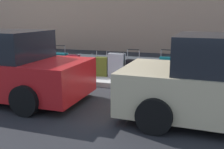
# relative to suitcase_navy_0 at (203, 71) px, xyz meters

# --- Properties ---
(ground_plane) EXTENTS (40.00, 40.00, 0.00)m
(ground_plane) POSITION_rel_suitcase_navy_0_xyz_m (2.76, 0.72, -0.50)
(ground_plane) COLOR black
(sidewalk_curb) EXTENTS (18.00, 5.00, 0.14)m
(sidewalk_curb) POSITION_rel_suitcase_navy_0_xyz_m (2.76, -1.78, -0.43)
(sidewalk_curb) COLOR #9E9B93
(sidewalk_curb) RESTS_ON ground_plane
(suitcase_navy_0) EXTENTS (0.50, 0.23, 0.78)m
(suitcase_navy_0) POSITION_rel_suitcase_navy_0_xyz_m (0.00, 0.00, 0.00)
(suitcase_navy_0) COLOR navy
(suitcase_navy_0) RESTS_ON sidewalk_curb
(suitcase_maroon_1) EXTENTS (0.37, 0.26, 0.90)m
(suitcase_maroon_1) POSITION_rel_suitcase_navy_0_xyz_m (0.48, -0.03, -0.02)
(suitcase_maroon_1) COLOR maroon
(suitcase_maroon_1) RESTS_ON sidewalk_curb
(suitcase_teal_2) EXTENTS (0.50, 0.19, 0.92)m
(suitcase_teal_2) POSITION_rel_suitcase_navy_0_xyz_m (0.96, -0.09, -0.01)
(suitcase_teal_2) COLOR #0F606B
(suitcase_teal_2) RESTS_ON sidewalk_curb
(suitcase_red_3) EXTENTS (0.46, 0.22, 0.60)m
(suitcase_red_3) POSITION_rel_suitcase_navy_0_xyz_m (1.49, -0.04, -0.09)
(suitcase_red_3) COLOR red
(suitcase_red_3) RESTS_ON sidewalk_curb
(suitcase_black_4) EXTENTS (0.42, 0.23, 0.89)m
(suitcase_black_4) POSITION_rel_suitcase_navy_0_xyz_m (1.99, -0.06, -0.07)
(suitcase_black_4) COLOR black
(suitcase_black_4) RESTS_ON sidewalk_curb
(suitcase_silver_5) EXTENTS (0.51, 0.26, 0.80)m
(suitcase_silver_5) POSITION_rel_suitcase_navy_0_xyz_m (2.50, -0.05, 0.01)
(suitcase_silver_5) COLOR #9EA0A8
(suitcase_silver_5) RESTS_ON sidewalk_curb
(suitcase_olive_6) EXTENTS (0.40, 0.28, 0.80)m
(suitcase_olive_6) POSITION_rel_suitcase_navy_0_xyz_m (3.00, -0.08, -0.06)
(suitcase_olive_6) COLOR #59601E
(suitcase_olive_6) RESTS_ON sidewalk_curb
(suitcase_navy_7) EXTENTS (0.46, 0.29, 0.73)m
(suitcase_navy_7) POSITION_rel_suitcase_navy_0_xyz_m (3.47, 0.03, -0.11)
(suitcase_navy_7) COLOR navy
(suitcase_navy_7) RESTS_ON sidewalk_curb
(suitcase_maroon_8) EXTENTS (0.39, 0.27, 0.68)m
(suitcase_maroon_8) POSITION_rel_suitcase_navy_0_xyz_m (3.94, -0.00, -0.05)
(suitcase_maroon_8) COLOR maroon
(suitcase_maroon_8) RESTS_ON sidewalk_curb
(suitcase_teal_9) EXTENTS (0.47, 0.26, 0.93)m
(suitcase_teal_9) POSITION_rel_suitcase_navy_0_xyz_m (4.42, 0.01, -0.02)
(suitcase_teal_9) COLOR #0F606B
(suitcase_teal_9) RESTS_ON sidewalk_curb
(suitcase_red_10) EXTENTS (0.45, 0.25, 0.95)m
(suitcase_red_10) POSITION_rel_suitcase_navy_0_xyz_m (4.92, -0.05, 0.01)
(suitcase_red_10) COLOR red
(suitcase_red_10) RESTS_ON sidewalk_curb
(fire_hydrant) EXTENTS (0.39, 0.21, 0.76)m
(fire_hydrant) POSITION_rel_suitcase_navy_0_xyz_m (5.71, -0.02, 0.04)
(fire_hydrant) COLOR red
(fire_hydrant) RESTS_ON sidewalk_curb
(bollard_post) EXTENTS (0.12, 0.12, 0.71)m
(bollard_post) POSITION_rel_suitcase_navy_0_xyz_m (6.25, 0.13, -0.01)
(bollard_post) COLOR brown
(bollard_post) RESTS_ON sidewalk_curb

